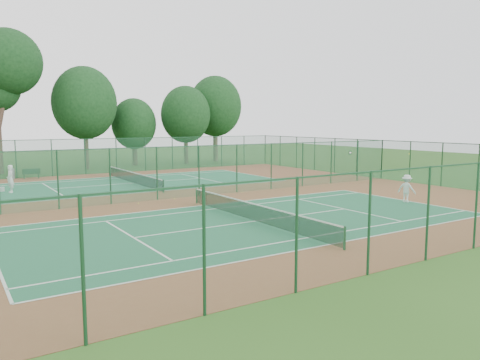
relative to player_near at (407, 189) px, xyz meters
name	(u,v)px	position (x,y,z in m)	size (l,w,h in m)	color
ground	(179,198)	(-11.38, 9.43, -0.90)	(120.00, 120.00, 0.00)	#295119
red_pad	(179,198)	(-11.38, 9.43, -0.90)	(40.00, 36.00, 0.01)	brown
court_near	(254,221)	(-11.38, 0.43, -0.89)	(23.77, 10.97, 0.01)	#1D5C3E
court_far	(133,183)	(-11.38, 18.43, -0.89)	(23.77, 10.97, 0.01)	#206845
fence_north	(101,156)	(-11.38, 27.43, 0.86)	(40.00, 0.09, 3.50)	#1B5132
fence_south	(400,218)	(-11.38, -8.57, 0.86)	(40.00, 0.09, 3.50)	#1B522F
fence_east	(382,159)	(8.62, 9.43, 0.86)	(0.09, 36.00, 3.50)	#1C552E
fence_divider	(179,172)	(-11.38, 9.43, 0.86)	(40.00, 0.09, 3.50)	#1B5135
tennis_net_near	(254,211)	(-11.38, 0.43, -0.36)	(0.10, 12.90, 0.97)	#14381D
tennis_net_far	(133,177)	(-11.38, 18.43, -0.36)	(0.10, 12.90, 0.97)	#12311B
player_near	(407,189)	(0.00, 0.00, 0.00)	(1.14, 0.65, 1.76)	silver
player_far	(10,179)	(-20.65, 18.00, 0.12)	(0.73, 0.48, 2.00)	white
trash_bin	(12,174)	(-19.54, 27.03, -0.42)	(0.52, 0.52, 0.93)	gray
bench	(31,173)	(-18.01, 26.40, -0.42)	(1.52, 0.57, 0.92)	#11321B
stray_ball_a	(175,199)	(-11.86, 9.09, -0.86)	(0.07, 0.07, 0.07)	#DCE936
stray_ball_b	(242,192)	(-6.55, 9.10, -0.86)	(0.06, 0.06, 0.06)	gold
stray_ball_c	(138,203)	(-14.55, 8.57, -0.85)	(0.08, 0.08, 0.08)	yellow
evergreen_row	(90,168)	(-10.88, 33.68, -0.90)	(39.00, 5.00, 12.00)	black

